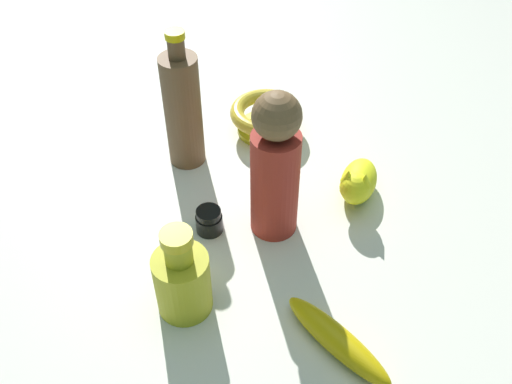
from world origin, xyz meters
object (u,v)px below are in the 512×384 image
object	(u,v)px
person_figure_adult	(275,168)
bowl	(266,116)
bottle_short	(182,279)
cat_figurine	(358,182)
banana	(337,340)
bottle_tall	(183,109)
nail_polish_jar	(209,221)

from	to	relation	value
person_figure_adult	bowl	world-z (taller)	person_figure_adult
bottle_short	bowl	size ratio (longest dim) A/B	1.09
bottle_short	cat_figurine	bearing A→B (deg)	-116.90
person_figure_adult	bottle_short	bearing A→B (deg)	74.21
person_figure_adult	bottle_short	size ratio (longest dim) A/B	1.69
person_figure_adult	banana	size ratio (longest dim) A/B	1.42
person_figure_adult	banana	bearing A→B (deg)	133.34
cat_figurine	bottle_tall	size ratio (longest dim) A/B	0.55
bottle_tall	bottle_short	bearing A→B (deg)	118.33
banana	person_figure_adult	bearing A→B (deg)	157.34
person_figure_adult	banana	distance (m)	0.25
bottle_tall	nail_polish_jar	world-z (taller)	bottle_tall
bottle_tall	bowl	xyz separation A→B (m)	(-0.09, -0.13, -0.07)
banana	cat_figurine	distance (m)	0.29
cat_figurine	bottle_tall	world-z (taller)	bottle_tall
banana	bottle_tall	size ratio (longest dim) A/B	0.70
nail_polish_jar	bowl	world-z (taller)	bowl
person_figure_adult	nail_polish_jar	distance (m)	0.14
bottle_tall	nail_polish_jar	size ratio (longest dim) A/B	5.92
person_figure_adult	nail_polish_jar	xyz separation A→B (m)	(0.09, 0.05, -0.10)
cat_figurine	bowl	world-z (taller)	cat_figurine
banana	bowl	world-z (taller)	bowl
bowl	nail_polish_jar	bearing A→B (deg)	94.11
banana	bowl	size ratio (longest dim) A/B	1.30
nail_polish_jar	bottle_short	size ratio (longest dim) A/B	0.29
person_figure_adult	bowl	xyz separation A→B (m)	(0.11, -0.22, -0.09)
bottle_tall	bottle_short	world-z (taller)	bottle_tall
bottle_tall	bowl	size ratio (longest dim) A/B	1.86
bottle_tall	nail_polish_jar	distance (m)	0.20
banana	bottle_tall	world-z (taller)	bottle_tall
cat_figurine	nail_polish_jar	distance (m)	0.25
banana	bowl	bearing A→B (deg)	148.50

